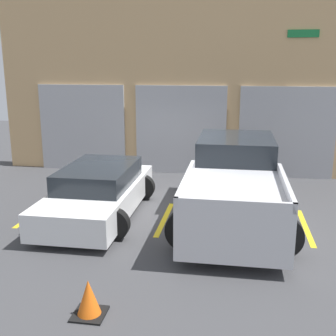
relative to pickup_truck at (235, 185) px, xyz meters
The scene contains 8 objects.
ground_plane 2.07m from the pickup_truck, 146.52° to the left, with size 28.00×28.00×0.00m, color #3D3D3F.
shophouse_building 5.05m from the pickup_truck, 110.17° to the left, with size 12.37×0.68×5.89m.
pickup_truck is the anchor object (origin of this frame).
sedan_white 3.18m from the pickup_truck, behind, with size 2.17×4.29×1.19m.
parking_stripe_far_left 4.83m from the pickup_truck, behind, with size 0.12×2.20×0.01m, color gold.
parking_stripe_left 1.81m from the pickup_truck, behind, with size 0.12×2.20×0.01m, color gold.
parking_stripe_centre 1.81m from the pickup_truck, ahead, with size 0.12×2.20×0.01m, color gold.
traffic_cone 4.70m from the pickup_truck, 115.47° to the right, with size 0.47×0.47×0.55m.
Camera 1 is at (1.56, -10.37, 3.53)m, focal length 45.00 mm.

